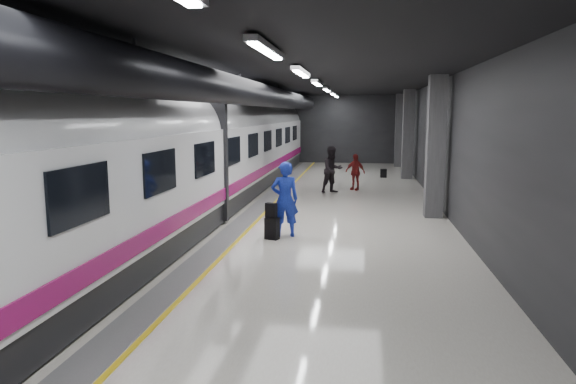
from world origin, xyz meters
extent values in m
plane|color=silver|center=(0.00, 0.00, 0.00)|extent=(40.00, 40.00, 0.00)
cube|color=black|center=(0.00, 0.00, 4.50)|extent=(10.00, 40.00, 0.02)
cube|color=#28282B|center=(0.00, 20.00, 2.25)|extent=(10.00, 0.02, 4.50)
cube|color=#28282B|center=(-5.00, 0.00, 2.25)|extent=(0.02, 40.00, 4.50)
cube|color=#28282B|center=(5.00, 0.00, 2.25)|extent=(0.02, 40.00, 4.50)
cube|color=slate|center=(-1.35, 0.00, 0.01)|extent=(0.65, 39.80, 0.01)
cube|color=yellow|center=(-0.95, 0.00, 0.01)|extent=(0.10, 39.80, 0.01)
cylinder|color=black|center=(-1.30, 0.00, 3.95)|extent=(0.80, 38.00, 0.80)
cube|color=silver|center=(0.60, -6.00, 4.40)|extent=(0.22, 2.60, 0.10)
cube|color=silver|center=(0.60, -1.00, 4.40)|extent=(0.22, 2.60, 0.10)
cube|color=silver|center=(0.60, 4.00, 4.40)|extent=(0.22, 2.60, 0.10)
cube|color=silver|center=(0.60, 9.00, 4.40)|extent=(0.22, 2.60, 0.10)
cube|color=silver|center=(0.60, 14.00, 4.40)|extent=(0.22, 2.60, 0.10)
cube|color=silver|center=(0.60, 18.00, 4.40)|extent=(0.22, 2.60, 0.10)
cube|color=#515154|center=(4.55, 2.00, 2.25)|extent=(0.55, 0.55, 4.50)
cube|color=#515154|center=(4.55, 12.00, 2.25)|extent=(0.55, 0.55, 4.50)
cube|color=#515154|center=(4.55, 18.00, 2.25)|extent=(0.55, 0.55, 4.50)
cube|color=black|center=(-3.25, 0.00, 0.35)|extent=(2.80, 38.00, 0.60)
cube|color=white|center=(-3.25, 0.00, 1.75)|extent=(2.90, 38.00, 2.20)
cylinder|color=white|center=(-3.25, 0.00, 2.70)|extent=(2.80, 38.00, 2.80)
cube|color=#900D56|center=(-1.78, 0.00, 0.95)|extent=(0.04, 38.00, 0.35)
cube|color=black|center=(-3.25, 0.00, 2.00)|extent=(3.05, 0.25, 3.80)
cube|color=black|center=(-1.78, -8.00, 2.15)|extent=(0.05, 1.60, 0.85)
cube|color=black|center=(-1.78, -5.00, 2.15)|extent=(0.05, 1.60, 0.85)
cube|color=black|center=(-1.78, -2.00, 2.15)|extent=(0.05, 1.60, 0.85)
cube|color=black|center=(-1.78, 1.00, 2.15)|extent=(0.05, 1.60, 0.85)
cube|color=black|center=(-1.78, 4.00, 2.15)|extent=(0.05, 1.60, 0.85)
cube|color=black|center=(-1.78, 7.00, 2.15)|extent=(0.05, 1.60, 0.85)
cube|color=black|center=(-1.78, 10.00, 2.15)|extent=(0.05, 1.60, 0.85)
cube|color=black|center=(-1.78, 13.00, 2.15)|extent=(0.05, 1.60, 0.85)
cube|color=black|center=(-1.78, 16.00, 2.15)|extent=(0.05, 1.60, 0.85)
imported|color=#1B31CB|center=(0.21, -1.33, 1.02)|extent=(0.86, 0.69, 2.04)
cube|color=black|center=(-0.08, -1.70, 0.29)|extent=(0.41, 0.32, 0.58)
cube|color=black|center=(-0.11, -1.68, 0.77)|extent=(0.33, 0.25, 0.39)
imported|color=black|center=(1.03, 6.62, 0.98)|extent=(1.20, 1.15, 1.95)
imported|color=maroon|center=(1.97, 7.60, 0.79)|extent=(1.00, 0.76, 1.57)
cube|color=black|center=(3.39, 12.17, 0.22)|extent=(0.33, 0.25, 0.45)
camera|label=1|loc=(2.23, -14.80, 3.32)|focal=32.00mm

